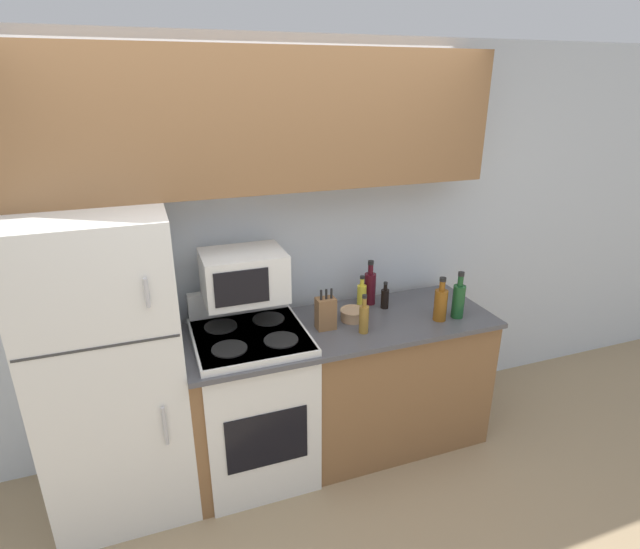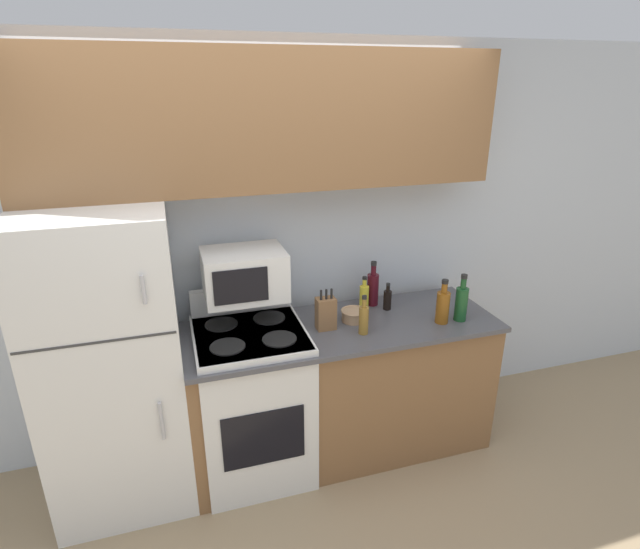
% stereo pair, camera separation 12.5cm
% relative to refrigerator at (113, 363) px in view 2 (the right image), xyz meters
% --- Properties ---
extents(ground_plane, '(12.00, 12.00, 0.00)m').
position_rel_refrigerator_xyz_m(ground_plane, '(0.95, -0.35, -0.86)').
color(ground_plane, tan).
extents(wall_back, '(8.00, 0.05, 2.55)m').
position_rel_refrigerator_xyz_m(wall_back, '(0.95, 0.38, 0.41)').
color(wall_back, silver).
rests_on(wall_back, ground_plane).
extents(lower_cabinets, '(1.90, 0.67, 0.92)m').
position_rel_refrigerator_xyz_m(lower_cabinets, '(1.32, -0.03, -0.40)').
color(lower_cabinets, brown).
rests_on(lower_cabinets, ground_plane).
extents(refrigerator, '(0.73, 0.72, 1.72)m').
position_rel_refrigerator_xyz_m(refrigerator, '(0.00, 0.00, 0.00)').
color(refrigerator, white).
rests_on(refrigerator, ground_plane).
extents(upper_cabinets, '(2.63, 0.32, 0.74)m').
position_rel_refrigerator_xyz_m(upper_cabinets, '(0.95, 0.20, 1.23)').
color(upper_cabinets, brown).
rests_on(upper_cabinets, refrigerator).
extents(stove, '(0.64, 0.65, 1.12)m').
position_rel_refrigerator_xyz_m(stove, '(0.75, -0.05, -0.37)').
color(stove, white).
rests_on(stove, ground_plane).
extents(microwave, '(0.46, 0.36, 0.28)m').
position_rel_refrigerator_xyz_m(microwave, '(0.76, 0.09, 0.40)').
color(microwave, white).
rests_on(microwave, stove).
extents(knife_block, '(0.11, 0.08, 0.25)m').
position_rel_refrigerator_xyz_m(knife_block, '(1.20, -0.06, 0.16)').
color(knife_block, brown).
rests_on(knife_block, lower_cabinets).
extents(bowl, '(0.16, 0.16, 0.07)m').
position_rel_refrigerator_xyz_m(bowl, '(1.40, -0.01, 0.10)').
color(bowl, tan).
rests_on(bowl, lower_cabinets).
extents(bottle_wine_green, '(0.08, 0.08, 0.30)m').
position_rel_refrigerator_xyz_m(bottle_wine_green, '(2.03, -0.20, 0.17)').
color(bottle_wine_green, '#194C23').
rests_on(bottle_wine_green, lower_cabinets).
extents(bottle_wine_red, '(0.08, 0.08, 0.30)m').
position_rel_refrigerator_xyz_m(bottle_wine_red, '(1.60, 0.17, 0.17)').
color(bottle_wine_red, '#470F19').
rests_on(bottle_wine_red, lower_cabinets).
extents(bottle_cooking_spray, '(0.06, 0.06, 0.22)m').
position_rel_refrigerator_xyz_m(bottle_cooking_spray, '(1.53, 0.13, 0.14)').
color(bottle_cooking_spray, gold).
rests_on(bottle_cooking_spray, lower_cabinets).
extents(bottle_vinegar, '(0.06, 0.06, 0.24)m').
position_rel_refrigerator_xyz_m(bottle_vinegar, '(1.39, -0.19, 0.15)').
color(bottle_vinegar, olive).
rests_on(bottle_vinegar, lower_cabinets).
extents(bottle_whiskey, '(0.08, 0.08, 0.28)m').
position_rel_refrigerator_xyz_m(bottle_whiskey, '(1.90, -0.20, 0.17)').
color(bottle_whiskey, brown).
rests_on(bottle_whiskey, lower_cabinets).
extents(bottle_soy_sauce, '(0.05, 0.05, 0.18)m').
position_rel_refrigerator_xyz_m(bottle_soy_sauce, '(1.66, 0.08, 0.13)').
color(bottle_soy_sauce, black).
rests_on(bottle_soy_sauce, lower_cabinets).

